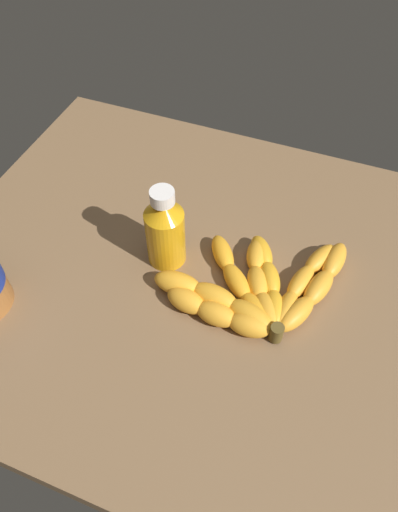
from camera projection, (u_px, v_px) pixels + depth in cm
name	position (u px, v px, depth cm)	size (l,w,h in cm)	color
ground_plane	(174.00, 271.00, 79.14)	(77.79, 72.30, 4.31)	brown
banana_bunch	(257.00, 290.00, 72.15)	(27.58, 22.32, 3.70)	orange
honey_bottle	(165.00, 230.00, 72.95)	(6.20, 6.20, 14.88)	orange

